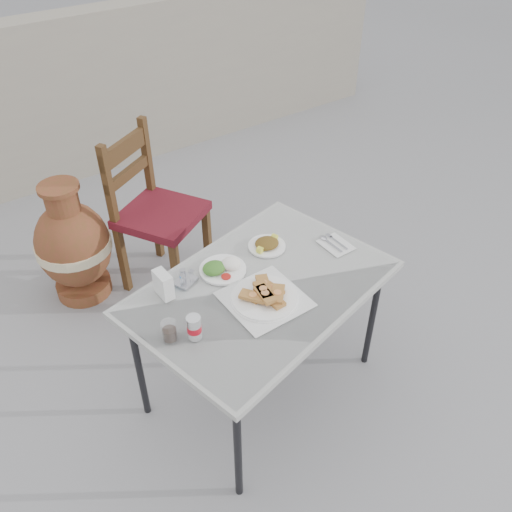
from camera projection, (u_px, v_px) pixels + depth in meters
ground at (247, 375)px, 2.78m from camera, size 80.00×80.00×0.00m
cafe_table at (262, 293)px, 2.34m from camera, size 1.25×0.98×0.67m
pide_plate at (265, 294)px, 2.23m from camera, size 0.31×0.31×0.06m
salad_rice_plate at (222, 267)px, 2.38m from camera, size 0.21×0.21×0.05m
salad_chopped_plate at (267, 244)px, 2.51m from camera, size 0.18×0.18×0.04m
soda_can at (194, 327)px, 2.05m from camera, size 0.06×0.06×0.10m
cola_glass at (169, 332)px, 2.05m from camera, size 0.06×0.06×0.09m
napkin_holder at (164, 284)px, 2.23m from camera, size 0.06×0.10×0.12m
condiment_caddy at (186, 279)px, 2.31m from camera, size 0.11×0.11×0.07m
cutlery_napkin at (334, 243)px, 2.54m from camera, size 0.12×0.17×0.01m
chair at (155, 211)px, 3.07m from camera, size 0.58×0.58×0.96m
terracotta_urn at (74, 246)px, 3.07m from camera, size 0.43×0.43×0.74m
back_wall at (55, 103)px, 4.00m from camera, size 6.00×0.25×1.20m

